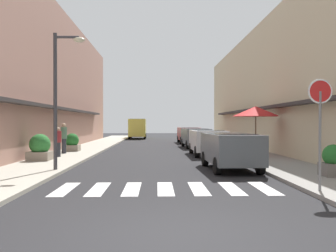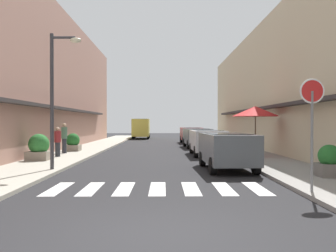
# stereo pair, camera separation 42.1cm
# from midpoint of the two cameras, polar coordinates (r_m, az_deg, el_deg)

# --- Properties ---
(ground_plane) EXTENTS (90.29, 90.29, 0.00)m
(ground_plane) POSITION_cam_midpoint_polar(r_m,az_deg,el_deg) (22.57, -1.68, -4.31)
(ground_plane) COLOR #232326
(sidewalk_left) EXTENTS (2.81, 57.46, 0.12)m
(sidewalk_left) POSITION_cam_midpoint_polar(r_m,az_deg,el_deg) (23.13, -14.57, -4.06)
(sidewalk_left) COLOR #ADA899
(sidewalk_left) RESTS_ON ground_plane
(sidewalk_right) EXTENTS (2.81, 57.46, 0.12)m
(sidewalk_right) POSITION_cam_midpoint_polar(r_m,az_deg,el_deg) (23.15, 11.22, -4.05)
(sidewalk_right) COLOR gray
(sidewalk_right) RESTS_ON ground_plane
(building_row_left) EXTENTS (5.50, 38.94, 9.53)m
(building_row_left) POSITION_cam_midpoint_polar(r_m,az_deg,el_deg) (25.37, -22.75, 6.96)
(building_row_left) COLOR #A87A6B
(building_row_left) RESTS_ON ground_plane
(building_row_right) EXTENTS (5.50, 38.94, 8.52)m
(building_row_right) POSITION_cam_midpoint_polar(r_m,az_deg,el_deg) (25.34, 19.36, 5.83)
(building_row_right) COLOR beige
(building_row_right) RESTS_ON ground_plane
(crosswalk) EXTENTS (6.15, 2.20, 0.01)m
(crosswalk) POSITION_cam_midpoint_polar(r_m,az_deg,el_deg) (10.55, -1.58, -9.78)
(crosswalk) COLOR silver
(crosswalk) RESTS_ON ground_plane
(parked_car_near) EXTENTS (1.93, 4.10, 1.47)m
(parked_car_near) POSITION_cam_midpoint_polar(r_m,az_deg,el_deg) (14.75, 8.93, -3.28)
(parked_car_near) COLOR #4C5156
(parked_car_near) RESTS_ON ground_plane
(parked_car_mid) EXTENTS (1.84, 4.31, 1.47)m
(parked_car_mid) POSITION_cam_midpoint_polar(r_m,az_deg,el_deg) (21.21, 5.64, -2.13)
(parked_car_mid) COLOR silver
(parked_car_mid) RESTS_ON ground_plane
(parked_car_far) EXTENTS (1.95, 4.47, 1.47)m
(parked_car_far) POSITION_cam_midpoint_polar(r_m,az_deg,el_deg) (27.76, 3.89, -1.51)
(parked_car_far) COLOR #4C5156
(parked_car_far) RESTS_ON ground_plane
(parked_car_distant) EXTENTS (1.92, 4.34, 1.47)m
(parked_car_distant) POSITION_cam_midpoint_polar(r_m,az_deg,el_deg) (33.88, 2.86, -1.15)
(parked_car_distant) COLOR maroon
(parked_car_distant) RESTS_ON ground_plane
(delivery_van) EXTENTS (2.06, 5.42, 2.37)m
(delivery_van) POSITION_cam_midpoint_polar(r_m,az_deg,el_deg) (43.88, -5.05, -0.15)
(delivery_van) COLOR #D8CC4C
(delivery_van) RESTS_ON ground_plane
(round_street_sign) EXTENTS (0.65, 0.07, 2.91)m
(round_street_sign) POSITION_cam_midpoint_polar(r_m,az_deg,el_deg) (10.19, 21.62, 3.07)
(round_street_sign) COLOR slate
(round_street_sign) RESTS_ON sidewalk_right
(street_lamp) EXTENTS (1.19, 0.28, 5.17)m
(street_lamp) POSITION_cam_midpoint_polar(r_m,az_deg,el_deg) (14.51, -17.29, 6.02)
(street_lamp) COLOR #38383D
(street_lamp) RESTS_ON sidewalk_left
(cafe_umbrella) EXTENTS (2.55, 2.55, 2.68)m
(cafe_umbrella) POSITION_cam_midpoint_polar(r_m,az_deg,el_deg) (20.32, 12.99, 2.23)
(cafe_umbrella) COLOR #262626
(cafe_umbrella) RESTS_ON sidewalk_right
(planter_corner) EXTENTS (0.75, 0.75, 1.06)m
(planter_corner) POSITION_cam_midpoint_polar(r_m,az_deg,el_deg) (13.21, 23.67, -5.03)
(planter_corner) COLOR slate
(planter_corner) RESTS_ON sidewalk_right
(planter_midblock) EXTENTS (1.02, 1.02, 1.25)m
(planter_midblock) POSITION_cam_midpoint_polar(r_m,az_deg,el_deg) (18.34, -20.04, -3.25)
(planter_midblock) COLOR gray
(planter_midblock) RESTS_ON sidewalk_left
(planter_far) EXTENTS (0.92, 0.92, 1.11)m
(planter_far) POSITION_cam_midpoint_polar(r_m,az_deg,el_deg) (23.72, -15.29, -2.56)
(planter_far) COLOR gray
(planter_far) RESTS_ON sidewalk_left
(pedestrian_walking_near) EXTENTS (0.34, 0.34, 1.75)m
(pedestrian_walking_near) POSITION_cam_midpoint_polar(r_m,az_deg,el_deg) (22.04, -16.50, -1.72)
(pedestrian_walking_near) COLOR #282B33
(pedestrian_walking_near) RESTS_ON sidewalk_left
(pedestrian_walking_far) EXTENTS (0.34, 0.34, 1.54)m
(pedestrian_walking_far) POSITION_cam_midpoint_polar(r_m,az_deg,el_deg) (19.90, -17.40, -2.31)
(pedestrian_walking_far) COLOR #282B33
(pedestrian_walking_far) RESTS_ON sidewalk_left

